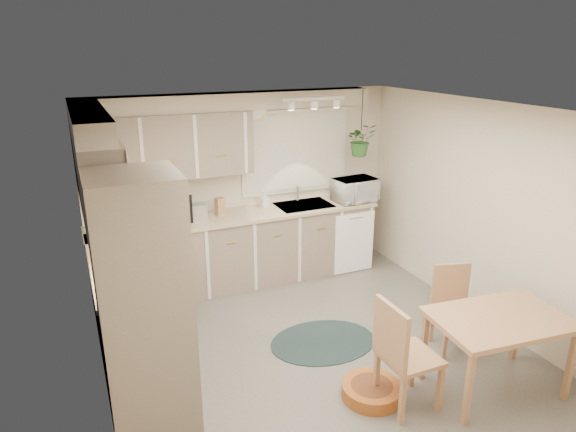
% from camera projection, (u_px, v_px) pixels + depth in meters
% --- Properties ---
extents(floor, '(4.20, 4.20, 0.00)m').
position_uv_depth(floor, '(317.00, 351.00, 5.18)').
color(floor, slate).
rests_on(floor, ground).
extents(ceiling, '(4.20, 4.20, 0.00)m').
position_uv_depth(ceiling, '(322.00, 111.00, 4.41)').
color(ceiling, silver).
rests_on(ceiling, wall_back).
extents(wall_back, '(4.00, 0.04, 2.40)m').
position_uv_depth(wall_back, '(245.00, 186.00, 6.62)').
color(wall_back, beige).
rests_on(wall_back, floor).
extents(wall_front, '(4.00, 0.04, 2.40)m').
position_uv_depth(wall_front, '(483.00, 361.00, 2.98)').
color(wall_front, beige).
rests_on(wall_front, floor).
extents(wall_left, '(0.04, 4.20, 2.40)m').
position_uv_depth(wall_left, '(93.00, 278.00, 4.04)').
color(wall_left, beige).
rests_on(wall_left, floor).
extents(wall_right, '(0.04, 4.20, 2.40)m').
position_uv_depth(wall_right, '(484.00, 213.00, 5.56)').
color(wall_right, beige).
rests_on(wall_right, floor).
extents(base_cab_left, '(0.60, 1.85, 0.90)m').
position_uv_depth(base_cab_left, '(127.00, 306.00, 5.15)').
color(base_cab_left, gray).
rests_on(base_cab_left, floor).
extents(base_cab_back, '(3.60, 0.60, 0.90)m').
position_uv_depth(base_cab_back, '(240.00, 250.00, 6.52)').
color(base_cab_back, gray).
rests_on(base_cab_back, floor).
extents(counter_left, '(0.64, 1.89, 0.04)m').
position_uv_depth(counter_left, '(124.00, 263.00, 5.00)').
color(counter_left, tan).
rests_on(counter_left, base_cab_left).
extents(counter_back, '(3.64, 0.64, 0.04)m').
position_uv_depth(counter_back, '(239.00, 216.00, 6.36)').
color(counter_back, tan).
rests_on(counter_back, base_cab_back).
extents(oven_stack, '(0.65, 0.65, 2.10)m').
position_uv_depth(oven_stack, '(144.00, 308.00, 3.88)').
color(oven_stack, gray).
rests_on(oven_stack, floor).
extents(wall_oven_face, '(0.02, 0.56, 0.58)m').
position_uv_depth(wall_oven_face, '(186.00, 300.00, 4.01)').
color(wall_oven_face, white).
rests_on(wall_oven_face, oven_stack).
extents(upper_cab_left, '(0.35, 2.00, 0.75)m').
position_uv_depth(upper_cab_left, '(97.00, 171.00, 4.77)').
color(upper_cab_left, gray).
rests_on(upper_cab_left, wall_left).
extents(upper_cab_back, '(2.00, 0.35, 0.75)m').
position_uv_depth(upper_cab_back, '(167.00, 147.00, 5.89)').
color(upper_cab_back, gray).
rests_on(upper_cab_back, wall_back).
extents(soffit_left, '(0.30, 2.00, 0.20)m').
position_uv_depth(soffit_left, '(88.00, 120.00, 4.61)').
color(soffit_left, beige).
rests_on(soffit_left, wall_left).
extents(soffit_back, '(3.60, 0.30, 0.20)m').
position_uv_depth(soffit_back, '(231.00, 101.00, 6.06)').
color(soffit_back, beige).
rests_on(soffit_back, wall_back).
extents(cooktop, '(0.52, 0.58, 0.02)m').
position_uv_depth(cooktop, '(132.00, 284.00, 4.50)').
color(cooktop, white).
rests_on(cooktop, counter_left).
extents(range_hood, '(0.40, 0.60, 0.14)m').
position_uv_depth(range_hood, '(125.00, 236.00, 4.35)').
color(range_hood, white).
rests_on(range_hood, upper_cab_left).
extents(window_blinds, '(1.40, 0.02, 1.00)m').
position_uv_depth(window_blinds, '(296.00, 152.00, 6.73)').
color(window_blinds, silver).
rests_on(window_blinds, wall_back).
extents(window_frame, '(1.50, 0.02, 1.10)m').
position_uv_depth(window_frame, '(295.00, 151.00, 6.74)').
color(window_frame, beige).
rests_on(window_frame, wall_back).
extents(sink, '(0.70, 0.48, 0.10)m').
position_uv_depth(sink, '(304.00, 208.00, 6.72)').
color(sink, '#A9ABB1').
rests_on(sink, counter_back).
extents(dishwasher_front, '(0.58, 0.02, 0.83)m').
position_uv_depth(dishwasher_front, '(354.00, 243.00, 6.83)').
color(dishwasher_front, white).
rests_on(dishwasher_front, base_cab_back).
extents(track_light_bar, '(0.80, 0.04, 0.04)m').
position_uv_depth(track_light_bar, '(314.00, 99.00, 6.05)').
color(track_light_bar, white).
rests_on(track_light_bar, ceiling).
extents(wall_clock, '(0.30, 0.03, 0.30)m').
position_uv_depth(wall_clock, '(256.00, 109.00, 6.34)').
color(wall_clock, gold).
rests_on(wall_clock, wall_back).
extents(dining_table, '(1.22, 0.87, 0.72)m').
position_uv_depth(dining_table, '(495.00, 353.00, 4.52)').
color(dining_table, tan).
rests_on(dining_table, floor).
extents(chair_left, '(0.46, 0.46, 0.99)m').
position_uv_depth(chair_left, '(410.00, 354.00, 4.27)').
color(chair_left, tan).
rests_on(chair_left, floor).
extents(chair_back, '(0.50, 0.50, 0.86)m').
position_uv_depth(chair_back, '(456.00, 311.00, 5.09)').
color(chair_back, tan).
rests_on(chair_back, floor).
extents(braided_rug, '(1.18, 0.93, 0.01)m').
position_uv_depth(braided_rug, '(323.00, 342.00, 5.33)').
color(braided_rug, black).
rests_on(braided_rug, floor).
extents(pet_bed, '(0.68, 0.68, 0.12)m').
position_uv_depth(pet_bed, '(372.00, 391.00, 4.49)').
color(pet_bed, '#AD5522').
rests_on(pet_bed, floor).
extents(microwave, '(0.58, 0.35, 0.38)m').
position_uv_depth(microwave, '(355.00, 187.00, 6.83)').
color(microwave, white).
rests_on(microwave, counter_back).
extents(soap_bottle, '(0.14, 0.22, 0.09)m').
position_uv_depth(soap_bottle, '(264.00, 203.00, 6.63)').
color(soap_bottle, white).
rests_on(soap_bottle, counter_back).
extents(hanging_plant, '(0.45, 0.48, 0.33)m').
position_uv_depth(hanging_plant, '(361.00, 143.00, 6.66)').
color(hanging_plant, '#2B5C24').
rests_on(hanging_plant, ceiling).
extents(coffee_maker, '(0.21, 0.23, 0.29)m').
position_uv_depth(coffee_maker, '(185.00, 209.00, 6.07)').
color(coffee_maker, black).
rests_on(coffee_maker, counter_back).
extents(toaster, '(0.33, 0.21, 0.19)m').
position_uv_depth(toaster, '(193.00, 212.00, 6.14)').
color(toaster, '#A9ABB1').
rests_on(toaster, counter_back).
extents(knife_block, '(0.12, 0.12, 0.22)m').
position_uv_depth(knife_block, '(220.00, 206.00, 6.29)').
color(knife_block, tan).
rests_on(knife_block, counter_back).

